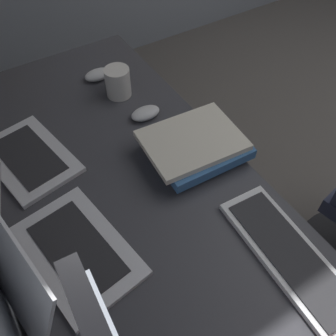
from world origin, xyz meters
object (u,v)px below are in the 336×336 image
keyboard_main (290,256)px  book_stack_near (196,145)px  laptop_leftmost (8,158)px  mouse_main (98,75)px  laptop_left (53,257)px  mouse_spare (145,113)px  coffee_mug (118,82)px  drawer_pedestal (150,291)px

keyboard_main → book_stack_near: (0.42, -0.00, 0.03)m
laptop_leftmost → mouse_main: 0.50m
laptop_left → mouse_spare: bearing=-51.8°
laptop_left → mouse_spare: size_ratio=3.69×
laptop_left → mouse_main: laptop_left is taller
coffee_mug → mouse_spare: bearing=-172.6°
keyboard_main → mouse_spare: mouse_spare is taller
laptop_leftmost → laptop_left: 0.37m
coffee_mug → laptop_leftmost: bearing=108.8°
laptop_leftmost → mouse_spare: (-0.01, -0.46, -0.03)m
mouse_spare → laptop_leftmost: bearing=88.6°
drawer_pedestal → mouse_spare: mouse_spare is taller
laptop_left → book_stack_near: laptop_left is taller
drawer_pedestal → mouse_main: mouse_main is taller
keyboard_main → coffee_mug: bearing=4.7°
mouse_spare → mouse_main: bearing=8.9°
mouse_main → mouse_spare: size_ratio=1.00×
drawer_pedestal → keyboard_main: (-0.25, -0.28, 0.39)m
mouse_main → book_stack_near: 0.53m
keyboard_main → mouse_spare: 0.65m
keyboard_main → laptop_left: bearing=60.3°
drawer_pedestal → coffee_mug: bearing=-20.6°
drawer_pedestal → keyboard_main: size_ratio=1.63×
mouse_spare → laptop_left: bearing=128.2°
mouse_main → book_stack_near: (-0.52, -0.09, 0.02)m
keyboard_main → book_stack_near: book_stack_near is taller
drawer_pedestal → laptop_left: bearing=80.9°
drawer_pedestal → mouse_spare: (0.40, -0.23, 0.40)m
book_stack_near → mouse_spare: bearing=11.6°
mouse_main → mouse_spare: bearing=-171.1°
keyboard_main → coffee_mug: 0.82m
drawer_pedestal → book_stack_near: 0.53m
laptop_left → keyboard_main: size_ratio=0.90×
drawer_pedestal → coffee_mug: coffee_mug is taller
mouse_main → coffee_mug: bearing=-169.1°
drawer_pedestal → laptop_leftmost: size_ratio=1.91×
mouse_main → keyboard_main: bearing=-174.5°
drawer_pedestal → book_stack_near: size_ratio=2.24×
mouse_main → laptop_leftmost: bearing=123.6°
laptop_leftmost → mouse_main: bearing=-56.4°
drawer_pedestal → laptop_left: (0.04, 0.23, 0.43)m
book_stack_near → drawer_pedestal: bearing=121.0°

